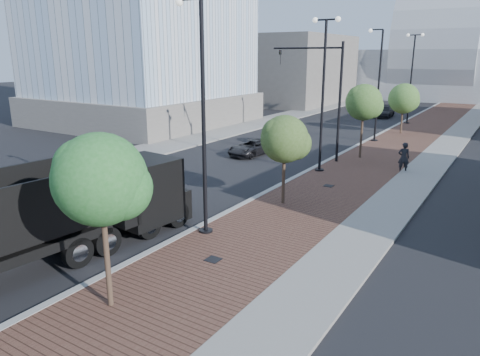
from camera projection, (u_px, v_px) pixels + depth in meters
The scene contains 23 objects.
sidewalk at pixel (424, 134), 41.42m from camera, with size 7.00×140.00×0.12m, color #4C2D23.
concrete_strip at pixel (456, 137), 40.02m from camera, with size 2.40×140.00×0.13m, color slate.
curb at pixel (386, 131), 43.22m from camera, with size 0.30×140.00×0.14m, color gray.
west_sidewalk at pixel (268, 121), 49.92m from camera, with size 4.00×140.00×0.12m, color slate.
dump_truck at pixel (71, 217), 16.23m from camera, with size 3.79×13.53×3.45m.
white_sedan at pixel (84, 211), 18.78m from camera, with size 1.73×4.95×1.63m, color white.
dark_car_mid at pixel (251, 147), 32.95m from camera, with size 1.89×4.10×1.14m, color black.
dark_car_far at pixel (384, 112), 53.13m from camera, with size 1.80×4.44×1.29m, color black.
pedestrian at pixel (404, 158), 27.92m from camera, with size 0.70×0.46×1.93m, color black.
streetlight_1 at pixel (201, 130), 17.38m from camera, with size 1.44×0.56×9.21m.
streetlight_2 at pixel (323, 95), 26.98m from camera, with size 1.72×0.56×9.28m.
streetlight_3 at pixel (377, 90), 36.94m from camera, with size 1.44×0.56×9.21m.
streetlight_4 at pixel (411, 78), 46.54m from camera, with size 1.72×0.56×9.28m.
traffic_mast at pixel (328, 89), 29.84m from camera, with size 5.09×0.20×8.00m.
tree_0 at pixel (102, 180), 12.04m from camera, with size 2.57×2.56×5.19m.
tree_1 at pixel (286, 139), 21.16m from camera, with size 2.34×2.28×4.45m.
tree_2 at pixel (365, 102), 30.75m from camera, with size 2.53×2.50×5.26m.
tree_3 at pixel (404, 99), 40.71m from camera, with size 2.75×2.75×4.69m.
tower_podium at pixel (144, 109), 48.68m from camera, with size 19.00×19.00×3.00m, color #645F5A.
convention_center at pixel (445, 62), 79.35m from camera, with size 50.00×30.00×50.00m.
commercial_block_nw at pixel (291, 70), 68.51m from camera, with size 14.00×20.00×10.00m, color #605B56.
utility_cover_1 at pixel (213, 259), 15.89m from camera, with size 0.50×0.50×0.02m, color black.
utility_cover_2 at pixel (328, 186), 24.85m from camera, with size 0.50×0.50×0.02m, color black.
Camera 1 is at (10.98, -3.79, 7.14)m, focal length 33.49 mm.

